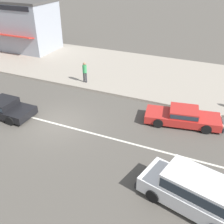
# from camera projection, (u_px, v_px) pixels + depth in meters

# --- Properties ---
(ground_plane) EXTENTS (160.00, 160.00, 0.00)m
(ground_plane) POSITION_uv_depth(u_px,v_px,m) (57.00, 124.00, 16.49)
(ground_plane) COLOR #544F47
(lane_centre_stripe) EXTENTS (50.40, 0.14, 0.01)m
(lane_centre_stripe) POSITION_uv_depth(u_px,v_px,m) (57.00, 124.00, 16.49)
(lane_centre_stripe) COLOR silver
(lane_centre_stripe) RESTS_ON ground
(kerb_strip) EXTENTS (68.00, 10.00, 0.15)m
(kerb_strip) POSITION_uv_depth(u_px,v_px,m) (118.00, 69.00, 24.41)
(kerb_strip) COLOR #9E9384
(kerb_strip) RESTS_ON ground
(sedan_red_0) EXTENTS (4.88, 2.44, 1.06)m
(sedan_red_0) POSITION_uv_depth(u_px,v_px,m) (183.00, 116.00, 16.27)
(sedan_red_0) COLOR red
(sedan_red_0) RESTS_ON ground
(minivan_white_1) EXTENTS (4.68, 2.75, 1.56)m
(minivan_white_1) POSITION_uv_depth(u_px,v_px,m) (195.00, 190.00, 10.65)
(minivan_white_1) COLOR white
(minivan_white_1) RESTS_ON ground
(sedan_black_2) EXTENTS (4.16, 1.92, 1.06)m
(sedan_black_2) POSITION_uv_depth(u_px,v_px,m) (4.00, 107.00, 17.25)
(sedan_black_2) COLOR black
(sedan_black_2) RESTS_ON ground
(pedestrian_mid_kerb) EXTENTS (0.34, 0.34, 1.70)m
(pedestrian_mid_kerb) POSITION_uv_depth(u_px,v_px,m) (85.00, 71.00, 21.21)
(pedestrian_mid_kerb) COLOR #333338
(pedestrian_mid_kerb) RESTS_ON kerb_strip
(shopfront_mid_block) EXTENTS (6.97, 5.21, 5.21)m
(shopfront_mid_block) POSITION_uv_depth(u_px,v_px,m) (23.00, 25.00, 28.60)
(shopfront_mid_block) COLOR #999EA8
(shopfront_mid_block) RESTS_ON kerb_strip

